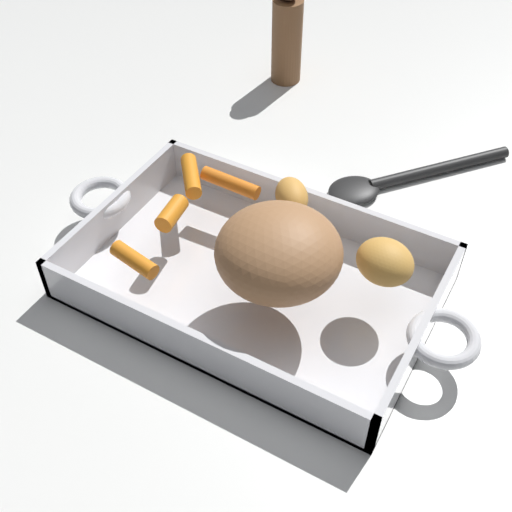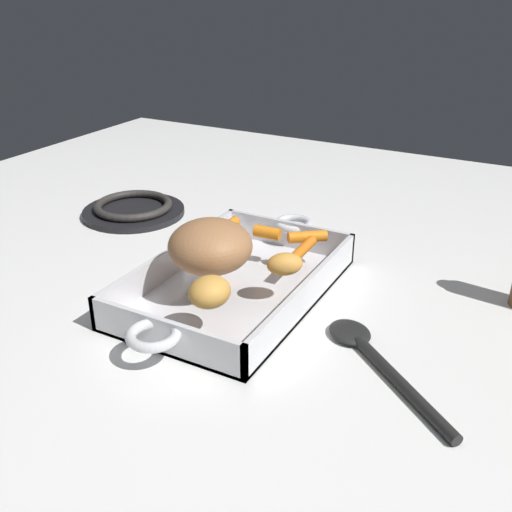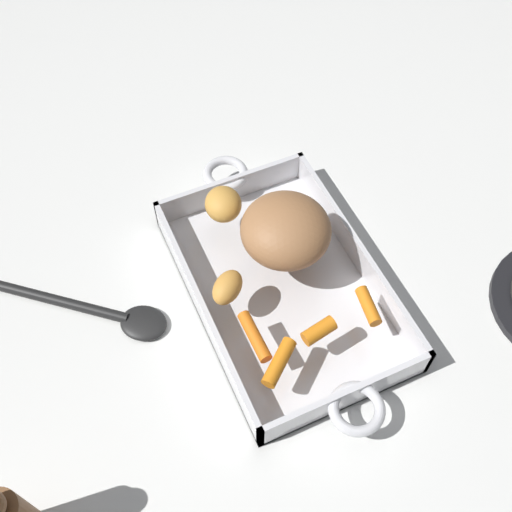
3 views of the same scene
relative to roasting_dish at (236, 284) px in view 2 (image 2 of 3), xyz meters
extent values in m
plane|color=white|center=(0.00, 0.00, -0.01)|extent=(1.70, 1.70, 0.00)
cube|color=silver|center=(0.00, 0.00, -0.01)|extent=(0.35, 0.23, 0.01)
cube|color=silver|center=(0.00, 0.11, 0.01)|extent=(0.35, 0.01, 0.05)
cube|color=silver|center=(0.00, -0.11, 0.01)|extent=(0.35, 0.01, 0.05)
cube|color=silver|center=(0.17, 0.00, 0.01)|extent=(0.01, 0.23, 0.05)
cube|color=silver|center=(-0.17, 0.00, 0.01)|extent=(0.01, 0.23, 0.05)
torus|color=silver|center=(0.19, 0.00, 0.02)|extent=(0.07, 0.07, 0.01)
torus|color=silver|center=(-0.19, 0.00, 0.02)|extent=(0.07, 0.07, 0.01)
ellipsoid|color=#A26D43|center=(0.04, -0.02, 0.07)|extent=(0.14, 0.14, 0.07)
cylinder|color=orange|center=(-0.11, 0.06, 0.04)|extent=(0.05, 0.06, 0.02)
cylinder|color=orange|center=(-0.09, -0.07, 0.04)|extent=(0.05, 0.02, 0.02)
cylinder|color=orange|center=(-0.10, 0.00, 0.04)|extent=(0.03, 0.04, 0.02)
cylinder|color=orange|center=(-0.07, 0.07, 0.04)|extent=(0.07, 0.02, 0.02)
ellipsoid|color=gold|center=(0.12, 0.03, 0.05)|extent=(0.07, 0.06, 0.04)
ellipsoid|color=gold|center=(0.00, 0.08, 0.05)|extent=(0.06, 0.06, 0.03)
cylinder|color=black|center=(-0.17, -0.33, -0.01)|extent=(0.19, 0.19, 0.01)
torus|color=#2D2B28|center=(-0.17, -0.33, 0.00)|extent=(0.15, 0.15, 0.01)
cylinder|color=black|center=(0.10, 0.27, -0.01)|extent=(0.13, 0.15, 0.01)
ellipsoid|color=black|center=(0.03, 0.18, -0.01)|extent=(0.08, 0.08, 0.01)
camera|label=1|loc=(0.23, -0.40, 0.50)|focal=47.05mm
camera|label=2|loc=(0.64, 0.38, 0.40)|focal=41.07mm
camera|label=3|loc=(-0.37, 0.20, 0.70)|focal=43.48mm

